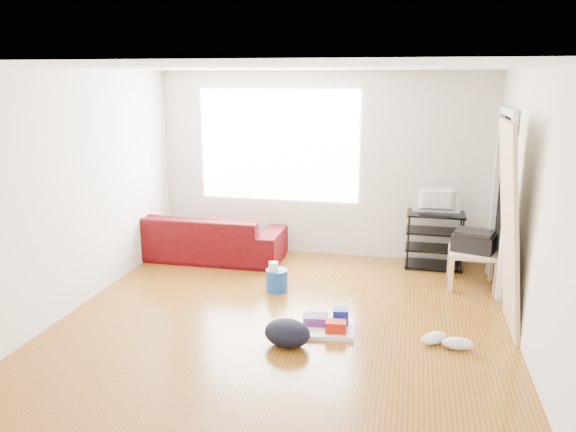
% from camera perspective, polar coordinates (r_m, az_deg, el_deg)
% --- Properties ---
extents(room, '(4.51, 5.01, 2.51)m').
position_cam_1_polar(room, '(5.37, 0.23, 1.44)').
color(room, brown).
rests_on(room, ground).
extents(sofa, '(2.11, 0.83, 0.62)m').
position_cam_1_polar(sofa, '(7.81, -8.26, -4.20)').
color(sofa, '#3B0007').
rests_on(sofa, ground).
extents(tv_stand, '(0.73, 0.42, 0.72)m').
position_cam_1_polar(tv_stand, '(7.49, 14.65, -2.35)').
color(tv_stand, black).
rests_on(tv_stand, ground).
extents(tv, '(0.59, 0.08, 0.34)m').
position_cam_1_polar(tv, '(7.36, 14.90, 1.56)').
color(tv, black).
rests_on(tv, tv_stand).
extents(side_table, '(0.55, 0.55, 0.44)m').
position_cam_1_polar(side_table, '(6.95, 18.27, -3.90)').
color(side_table, tan).
rests_on(side_table, ground).
extents(printer, '(0.55, 0.48, 0.24)m').
position_cam_1_polar(printer, '(6.90, 18.39, -2.42)').
color(printer, black).
rests_on(printer, side_table).
extents(bucket, '(0.26, 0.26, 0.25)m').
position_cam_1_polar(bucket, '(6.58, -1.14, -7.57)').
color(bucket, '#1446A9').
rests_on(bucket, ground).
extents(toilet_paper, '(0.11, 0.11, 0.10)m').
position_cam_1_polar(toilet_paper, '(6.50, -1.48, -6.19)').
color(toilet_paper, white).
rests_on(toilet_paper, bucket).
extents(cleaning_tray, '(0.59, 0.49, 0.20)m').
position_cam_1_polar(cleaning_tray, '(5.60, 4.05, -10.97)').
color(cleaning_tray, white).
rests_on(cleaning_tray, ground).
extents(backpack, '(0.53, 0.47, 0.24)m').
position_cam_1_polar(backpack, '(5.34, -0.08, -12.98)').
color(backpack, black).
rests_on(backpack, ground).
extents(sneakers, '(0.51, 0.27, 0.12)m').
position_cam_1_polar(sneakers, '(5.48, 15.71, -12.11)').
color(sneakers, silver).
rests_on(sneakers, ground).
extents(door_panel, '(0.25, 0.82, 2.03)m').
position_cam_1_polar(door_panel, '(6.06, 20.71, -10.50)').
color(door_panel, tan).
rests_on(door_panel, ground).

